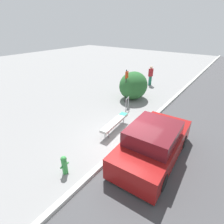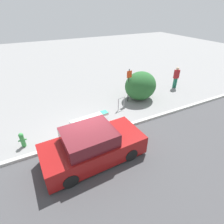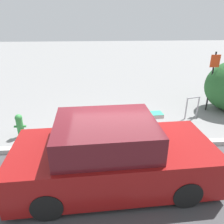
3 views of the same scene
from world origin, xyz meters
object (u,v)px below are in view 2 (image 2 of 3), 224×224
pedestrian (176,77)px  parked_car_near (93,146)px  bike_rack (121,102)px  fire_hydrant (22,139)px  sign_post (129,83)px  bench (90,118)px

pedestrian → parked_car_near: pedestrian is taller
bike_rack → fire_hydrant: size_ratio=1.08×
sign_post → fire_hydrant: size_ratio=3.01×
pedestrian → parked_car_near: size_ratio=0.39×
bench → sign_post: (3.34, 1.46, 0.91)m
fire_hydrant → parked_car_near: bearing=-39.5°
sign_post → pedestrian: size_ratio=1.35×
bike_rack → pedestrian: 5.64m
bench → bike_rack: bearing=12.3°
sign_post → parked_car_near: (-4.10, -3.87, -0.70)m
bench → bike_rack: 2.53m
sign_post → pedestrian: bearing=4.1°
sign_post → pedestrian: (4.61, 0.33, -0.47)m
pedestrian → sign_post: bearing=-160.1°
bench → parked_car_near: bearing=-112.8°
bench → fire_hydrant: bearing=178.1°
bike_rack → parked_car_near: 4.49m
parked_car_near → fire_hydrant: bearing=138.2°
bench → sign_post: size_ratio=0.97×
bike_rack → pedestrian: pedestrian is taller
bench → pedestrian: 8.15m
pedestrian → parked_car_near: (-8.71, -4.20, -0.23)m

